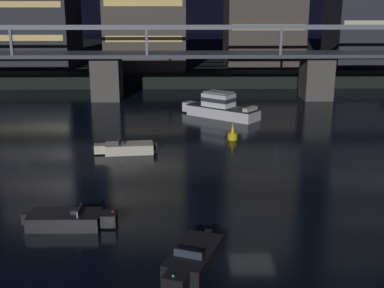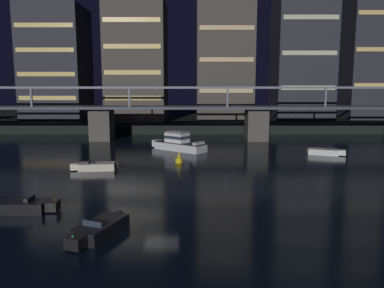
{
  "view_description": "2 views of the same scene",
  "coord_description": "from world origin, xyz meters",
  "px_view_note": "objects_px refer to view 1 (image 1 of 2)",
  "views": [
    {
      "loc": [
        -3.92,
        -25.46,
        11.75
      ],
      "look_at": [
        -3.15,
        12.26,
        1.26
      ],
      "focal_mm": 46.48,
      "sensor_mm": 36.0,
      "label": 1
    },
    {
      "loc": [
        2.27,
        -26.59,
        8.94
      ],
      "look_at": [
        2.42,
        18.5,
        2.3
      ],
      "focal_mm": 34.91,
      "sensor_mm": 36.0,
      "label": 2
    }
  ],
  "objects_px": {
    "speedboat_mid_left": "(127,148)",
    "channel_buoy": "(233,134)",
    "cabin_cruiser_near_left": "(220,108)",
    "speedboat_mid_right": "(69,220)",
    "speedboat_near_center": "(193,259)",
    "river_bridge": "(212,67)"
  },
  "relations": [
    {
      "from": "cabin_cruiser_near_left",
      "to": "speedboat_mid_left",
      "type": "height_order",
      "value": "cabin_cruiser_near_left"
    },
    {
      "from": "cabin_cruiser_near_left",
      "to": "speedboat_near_center",
      "type": "bearing_deg",
      "value": -96.59
    },
    {
      "from": "river_bridge",
      "to": "channel_buoy",
      "type": "height_order",
      "value": "river_bridge"
    },
    {
      "from": "cabin_cruiser_near_left",
      "to": "speedboat_mid_right",
      "type": "distance_m",
      "value": 29.82
    },
    {
      "from": "speedboat_mid_left",
      "to": "speedboat_mid_right",
      "type": "xyz_separation_m",
      "value": [
        -1.67,
        -14.25,
        0.0
      ]
    },
    {
      "from": "cabin_cruiser_near_left",
      "to": "speedboat_mid_right",
      "type": "height_order",
      "value": "cabin_cruiser_near_left"
    },
    {
      "from": "cabin_cruiser_near_left",
      "to": "speedboat_mid_left",
      "type": "distance_m",
      "value": 16.26
    },
    {
      "from": "speedboat_near_center",
      "to": "speedboat_mid_right",
      "type": "relative_size",
      "value": 0.98
    },
    {
      "from": "cabin_cruiser_near_left",
      "to": "channel_buoy",
      "type": "height_order",
      "value": "cabin_cruiser_near_left"
    },
    {
      "from": "speedboat_mid_left",
      "to": "channel_buoy",
      "type": "height_order",
      "value": "channel_buoy"
    },
    {
      "from": "speedboat_near_center",
      "to": "cabin_cruiser_near_left",
      "type": "bearing_deg",
      "value": 83.41
    },
    {
      "from": "river_bridge",
      "to": "cabin_cruiser_near_left",
      "type": "distance_m",
      "value": 11.57
    },
    {
      "from": "speedboat_near_center",
      "to": "channel_buoy",
      "type": "distance_m",
      "value": 23.32
    },
    {
      "from": "cabin_cruiser_near_left",
      "to": "channel_buoy",
      "type": "relative_size",
      "value": 4.8
    },
    {
      "from": "river_bridge",
      "to": "cabin_cruiser_near_left",
      "type": "bearing_deg",
      "value": -88.55
    },
    {
      "from": "speedboat_near_center",
      "to": "channel_buoy",
      "type": "relative_size",
      "value": 2.89
    },
    {
      "from": "speedboat_mid_left",
      "to": "channel_buoy",
      "type": "xyz_separation_m",
      "value": [
        9.2,
        4.13,
        0.06
      ]
    },
    {
      "from": "river_bridge",
      "to": "speedboat_mid_left",
      "type": "bearing_deg",
      "value": -109.0
    },
    {
      "from": "channel_buoy",
      "to": "speedboat_near_center",
      "type": "bearing_deg",
      "value": -100.22
    },
    {
      "from": "river_bridge",
      "to": "speedboat_mid_right",
      "type": "height_order",
      "value": "river_bridge"
    },
    {
      "from": "speedboat_mid_left",
      "to": "speedboat_mid_right",
      "type": "distance_m",
      "value": 14.35
    },
    {
      "from": "river_bridge",
      "to": "speedboat_mid_right",
      "type": "distance_m",
      "value": 40.52
    }
  ]
}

